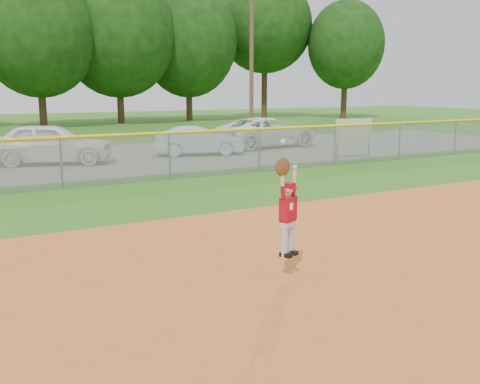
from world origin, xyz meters
name	(u,v)px	position (x,y,z in m)	size (l,w,h in m)	color
ground	(403,272)	(0.00, 0.00, 0.00)	(120.00, 120.00, 0.00)	#2B6316
parking_strip	(117,158)	(0.00, 16.00, 0.01)	(44.00, 10.00, 0.03)	slate
car_white_a	(51,143)	(-2.68, 15.44, 0.82)	(1.86, 4.62, 1.57)	white
car_blue	(199,141)	(3.43, 15.23, 0.65)	(1.31, 3.77, 1.24)	#95C5DE
car_white_b	(267,132)	(7.72, 16.54, 0.75)	(2.40, 5.20, 1.45)	white
sponsor_sign	(354,132)	(8.63, 11.21, 1.09)	(1.86, 0.11, 1.66)	gray
outfield_fence	(169,152)	(0.00, 10.00, 0.88)	(40.06, 0.10, 1.55)	gray
power_lines	(98,52)	(1.00, 22.00, 4.68)	(19.40, 0.24, 9.00)	#4C3823
tree_line	(41,25)	(0.96, 37.90, 7.53)	(62.37, 13.00, 14.43)	#422D1C
ballplayer	(287,207)	(-1.79, 0.67, 1.12)	(0.50, 0.29, 1.80)	silver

